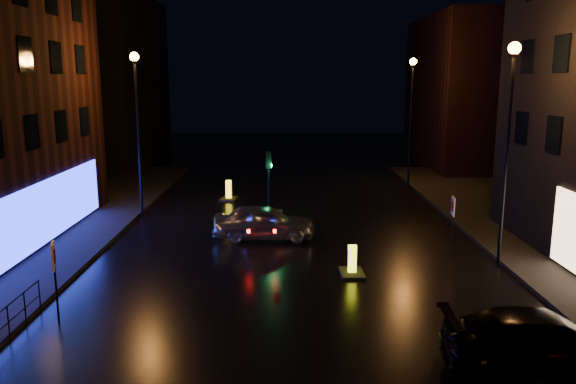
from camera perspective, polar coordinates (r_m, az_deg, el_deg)
name	(u,v)px	position (r m, az deg, el deg)	size (l,w,h in m)	color
ground	(298,338)	(16.12, 1.07, -14.64)	(120.00, 120.00, 0.00)	black
building_far_left	(104,80)	(51.88, -18.20, 10.78)	(8.00, 16.00, 14.00)	black
building_far_right	(472,92)	(48.96, 18.22, 9.60)	(8.00, 14.00, 12.00)	black
street_lamp_lfar	(137,110)	(29.46, -15.09, 8.08)	(0.44, 0.44, 8.37)	black
street_lamp_rnear	(509,121)	(22.10, 21.53, 6.70)	(0.44, 0.44, 8.37)	black
street_lamp_rfar	(411,103)	(37.41, 12.43, 8.84)	(0.44, 0.44, 8.37)	black
traffic_signal	(269,207)	(29.23, -1.95, -1.58)	(1.40, 2.40, 3.45)	black
silver_hatchback	(264,222)	(25.22, -2.45, -3.07)	(1.82, 4.53, 1.54)	#B8BBC0
dark_sedan	(545,342)	(15.63, 24.62, -13.67)	(2.03, 5.00, 1.45)	black
bollard_near	(352,268)	(20.95, 6.52, -7.69)	(0.89, 1.30, 1.12)	black
bollard_far	(229,196)	(33.57, -6.04, -0.36)	(1.09, 1.47, 1.18)	black
road_sign_left	(54,263)	(17.79, -22.67, -6.67)	(0.22, 0.58, 2.43)	black
road_sign_right	(453,211)	(23.89, 16.39, -1.88)	(0.12, 0.57, 2.37)	black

